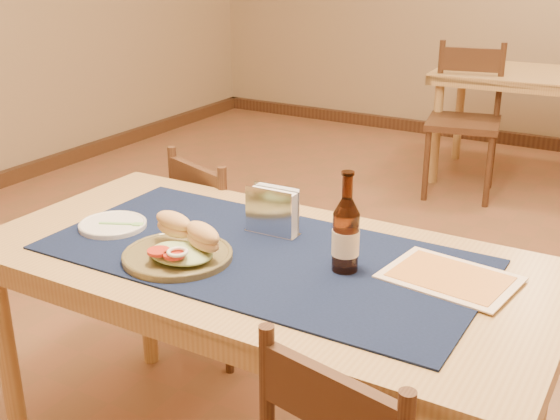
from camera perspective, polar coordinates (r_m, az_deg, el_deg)
The scene contains 11 objects.
main_table at distance 1.96m, azimuth -1.48°, elevation -5.89°, with size 1.60×0.80×0.75m.
placemat at distance 1.93m, azimuth -1.50°, elevation -3.62°, with size 1.20×0.60×0.01m, color #0F193A.
baseboard at distance 2.89m, azimuth 7.13°, elevation -10.58°, with size 6.00×7.00×0.10m.
chair_main_far at distance 2.76m, azimuth -4.19°, elevation -3.07°, with size 0.49×0.49×0.83m.
chair_back_near at distance 4.68m, azimuth 14.76°, elevation 7.25°, with size 0.52×0.52×0.96m.
sandwich_plate at distance 1.89m, azimuth -8.08°, elevation -3.17°, with size 0.30×0.30×0.11m.
side_plate at distance 2.15m, azimuth -13.44°, elevation -1.14°, with size 0.20×0.20×0.02m.
fork at distance 2.13m, azimuth -12.50°, elevation -1.11°, with size 0.13×0.07×0.00m.
beer_bottle at distance 1.80m, azimuth 5.37°, elevation -2.00°, with size 0.07×0.07×0.27m.
napkin_holder at distance 2.03m, azimuth -0.62°, elevation -0.18°, with size 0.16×0.06×0.14m.
menu_card at distance 1.84m, azimuth 13.65°, elevation -5.33°, with size 0.35×0.27×0.01m.
Camera 1 is at (0.93, -2.29, 1.55)m, focal length 45.00 mm.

